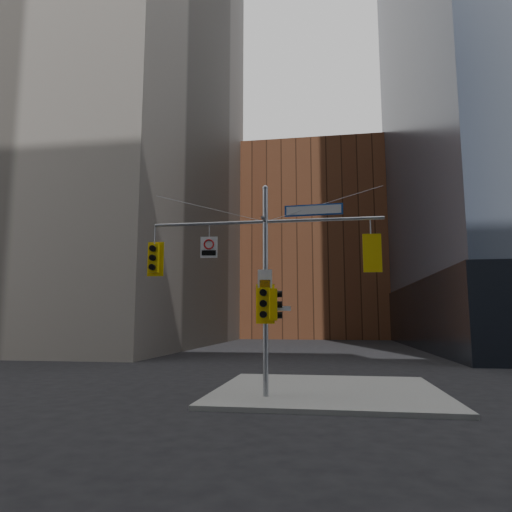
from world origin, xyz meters
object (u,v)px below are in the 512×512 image
(signal_assembly, at_px, (265,267))
(regulatory_sign_arm, at_px, (209,247))
(traffic_light_pole_front, at_px, (264,304))
(traffic_light_east_arm, at_px, (371,254))
(traffic_light_west_arm, at_px, (154,258))
(traffic_light_pole_side, at_px, (275,305))
(street_sign_blade, at_px, (313,210))

(signal_assembly, distance_m, regulatory_sign_arm, 2.13)
(traffic_light_pole_front, bearing_deg, traffic_light_east_arm, 5.94)
(traffic_light_west_arm, bearing_deg, traffic_light_east_arm, -3.58)
(signal_assembly, xyz_separation_m, traffic_light_west_arm, (-4.01, 0.01, 0.38))
(traffic_light_pole_side, bearing_deg, traffic_light_east_arm, -96.30)
(street_sign_blade, height_order, regulatory_sign_arm, street_sign_blade)
(street_sign_blade, bearing_deg, traffic_light_west_arm, -176.85)
(traffic_light_west_arm, distance_m, traffic_light_pole_front, 4.34)
(traffic_light_east_arm, bearing_deg, traffic_light_west_arm, -5.16)
(traffic_light_pole_side, distance_m, regulatory_sign_arm, 3.08)
(traffic_light_east_arm, xyz_separation_m, regulatory_sign_arm, (-5.53, -0.02, 0.37))
(signal_assembly, bearing_deg, traffic_light_pole_side, 2.09)
(traffic_light_pole_front, bearing_deg, regulatory_sign_arm, 174.56)
(traffic_light_pole_side, bearing_deg, signal_assembly, 85.98)
(traffic_light_pole_front, bearing_deg, signal_assembly, 91.65)
(signal_assembly, xyz_separation_m, traffic_light_east_arm, (3.54, 0.00, 0.38))
(traffic_light_east_arm, xyz_separation_m, traffic_light_pole_side, (-3.21, 0.01, -1.66))
(traffic_light_pole_front, distance_m, street_sign_blade, 3.61)
(street_sign_blade, bearing_deg, traffic_light_pole_front, -167.53)
(traffic_light_west_arm, relative_size, traffic_light_pole_side, 1.17)
(signal_assembly, height_order, traffic_light_pole_side, signal_assembly)
(traffic_light_east_arm, bearing_deg, traffic_light_pole_front, -0.74)
(street_sign_blade, bearing_deg, traffic_light_east_arm, 3.17)
(traffic_light_pole_side, bearing_deg, traffic_light_pole_front, 124.53)
(signal_assembly, bearing_deg, street_sign_blade, 0.12)
(traffic_light_east_arm, height_order, traffic_light_pole_side, traffic_light_east_arm)
(traffic_light_west_arm, bearing_deg, traffic_light_pole_side, -3.50)
(street_sign_blade, bearing_deg, regulatory_sign_arm, -176.38)
(signal_assembly, relative_size, traffic_light_east_arm, 6.31)
(traffic_light_west_arm, relative_size, traffic_light_pole_front, 0.94)
(street_sign_blade, xyz_separation_m, regulatory_sign_arm, (-3.66, -0.02, -1.18))
(traffic_light_east_arm, distance_m, traffic_light_pole_side, 3.62)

